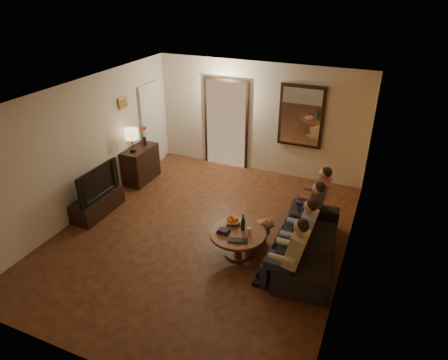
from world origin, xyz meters
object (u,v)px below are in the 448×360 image
at_px(tv_stand, 98,204).
at_px(person_d, 316,201).
at_px(sofa, 309,242).
at_px(person_b, 301,236).
at_px(person_c, 309,217).
at_px(laptop, 237,242).
at_px(bowl, 233,221).
at_px(dog, 256,229).
at_px(wine_bottle, 243,222).
at_px(coffee_table, 238,243).
at_px(table_lamp, 132,140).
at_px(tv, 94,182).
at_px(dresser, 141,164).
at_px(person_a, 291,259).

distance_m(tv_stand, person_d, 4.26).
distance_m(sofa, person_b, 0.42).
bearing_deg(person_c, sofa, -71.57).
bearing_deg(laptop, bowl, 103.84).
bearing_deg(dog, person_d, 42.35).
relative_size(sofa, wine_bottle, 7.05).
bearing_deg(person_d, coffee_table, -128.82).
distance_m(person_b, laptop, 1.01).
bearing_deg(person_c, person_d, 90.00).
bearing_deg(dog, wine_bottle, -109.17).
bearing_deg(table_lamp, laptop, -28.90).
relative_size(person_b, person_c, 1.00).
xyz_separation_m(tv_stand, laptop, (3.15, -0.41, 0.27)).
height_order(tv_stand, coffee_table, coffee_table).
bearing_deg(tv, wine_bottle, -90.46).
xyz_separation_m(tv_stand, person_c, (4.09, 0.56, 0.41)).
bearing_deg(laptop, wine_bottle, 82.09).
bearing_deg(wine_bottle, tv, 179.54).
bearing_deg(tv_stand, laptop, -7.32).
bearing_deg(tv_stand, person_d, 15.79).
height_order(tv_stand, person_c, person_c).
height_order(person_c, wine_bottle, person_c).
xyz_separation_m(dresser, tv, (0.00, -1.56, 0.30)).
distance_m(sofa, person_a, 0.95).
xyz_separation_m(tv_stand, dog, (3.22, 0.33, 0.09)).
xyz_separation_m(person_c, dog, (-0.87, -0.23, -0.32)).
distance_m(dog, wine_bottle, 0.49).
bearing_deg(person_d, table_lamp, 177.46).
xyz_separation_m(table_lamp, wine_bottle, (3.10, -1.36, -0.47)).
relative_size(bowl, laptop, 0.79).
bearing_deg(tv_stand, dresser, 90.00).
height_order(tv_stand, person_b, person_b).
bearing_deg(tv_stand, table_lamp, 90.00).
xyz_separation_m(tv_stand, tv, (0.00, -0.00, 0.51)).
bearing_deg(bowl, sofa, 6.98).
height_order(table_lamp, person_a, table_lamp).
bearing_deg(person_c, bowl, -159.17).
height_order(person_b, wine_bottle, person_b).
height_order(tv, sofa, tv).
relative_size(person_a, person_d, 1.00).
xyz_separation_m(person_d, bowl, (-1.21, -1.06, -0.12)).
distance_m(person_c, person_d, 0.60).
xyz_separation_m(tv_stand, coffee_table, (3.05, -0.13, 0.03)).
distance_m(tv, person_c, 4.12).
relative_size(sofa, person_c, 1.82).
distance_m(table_lamp, dog, 3.47).
bearing_deg(laptop, person_b, 5.77).
xyz_separation_m(table_lamp, person_c, (4.09, -0.78, -0.47)).
relative_size(dresser, sofa, 0.41).
bearing_deg(sofa, person_c, 12.95).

